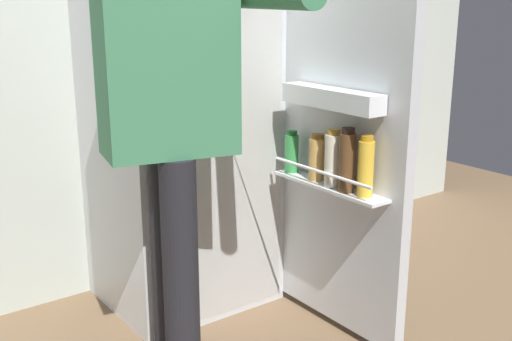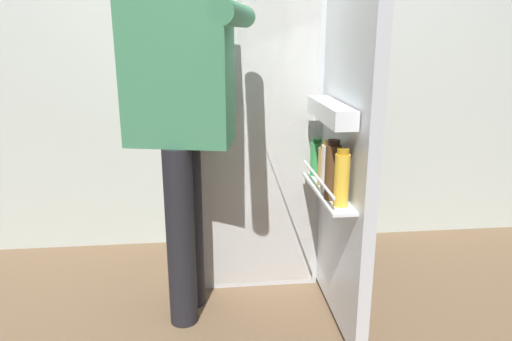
# 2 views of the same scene
# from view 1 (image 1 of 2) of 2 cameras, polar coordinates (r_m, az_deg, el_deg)

# --- Properties ---
(kitchen_wall) EXTENTS (4.40, 0.10, 2.46)m
(kitchen_wall) POSITION_cam_1_polar(r_m,az_deg,el_deg) (2.85, -10.74, 14.39)
(kitchen_wall) COLOR beige
(kitchen_wall) RESTS_ON ground_plane
(refrigerator) EXTENTS (0.71, 1.20, 1.78)m
(refrigerator) POSITION_cam_1_polar(r_m,az_deg,el_deg) (2.55, -5.90, 6.77)
(refrigerator) COLOR silver
(refrigerator) RESTS_ON ground_plane
(person) EXTENTS (0.53, 0.77, 1.57)m
(person) POSITION_cam_1_polar(r_m,az_deg,el_deg) (2.02, -7.73, 5.78)
(person) COLOR black
(person) RESTS_ON ground_plane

